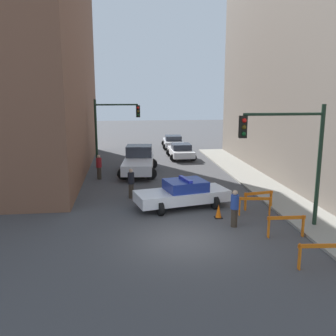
# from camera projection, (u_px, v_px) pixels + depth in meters

# --- Properties ---
(ground_plane) EXTENTS (120.00, 120.00, 0.00)m
(ground_plane) POSITION_uv_depth(u_px,v_px,m) (184.00, 239.00, 15.03)
(ground_plane) COLOR #424244
(sidewalk_right) EXTENTS (2.40, 44.00, 0.12)m
(sidewalk_right) POSITION_uv_depth(u_px,v_px,m) (329.00, 231.00, 15.73)
(sidewalk_right) COLOR gray
(sidewalk_right) RESTS_ON ground_plane
(traffic_light_near) EXTENTS (3.64, 0.35, 5.20)m
(traffic_light_near) POSITION_uv_depth(u_px,v_px,m) (294.00, 148.00, 15.55)
(traffic_light_near) COLOR black
(traffic_light_near) RESTS_ON sidewalk_right
(traffic_light_far) EXTENTS (3.44, 0.35, 5.20)m
(traffic_light_far) POSITION_uv_depth(u_px,v_px,m) (110.00, 124.00, 28.27)
(traffic_light_far) COLOR black
(traffic_light_far) RESTS_ON ground_plane
(police_car) EXTENTS (5.00, 3.02, 1.52)m
(police_car) POSITION_uv_depth(u_px,v_px,m) (183.00, 193.00, 19.02)
(police_car) COLOR white
(police_car) RESTS_ON ground_plane
(white_truck) EXTENTS (2.98, 5.57, 1.90)m
(white_truck) POSITION_uv_depth(u_px,v_px,m) (139.00, 161.00, 26.75)
(white_truck) COLOR silver
(white_truck) RESTS_ON ground_plane
(parked_car_near) EXTENTS (2.30, 4.31, 1.31)m
(parked_car_near) POSITION_uv_depth(u_px,v_px,m) (181.00, 151.00, 32.65)
(parked_car_near) COLOR silver
(parked_car_near) RESTS_ON ground_plane
(parked_car_mid) EXTENTS (2.41, 4.38, 1.31)m
(parked_car_mid) POSITION_uv_depth(u_px,v_px,m) (173.00, 142.00, 38.51)
(parked_car_mid) COLOR silver
(parked_car_mid) RESTS_ON ground_plane
(pedestrian_crossing) EXTENTS (0.39, 0.39, 1.66)m
(pedestrian_crossing) POSITION_uv_depth(u_px,v_px,m) (131.00, 183.00, 20.59)
(pedestrian_crossing) COLOR #382D23
(pedestrian_crossing) RESTS_ON ground_plane
(pedestrian_corner) EXTENTS (0.41, 0.41, 1.66)m
(pedestrian_corner) POSITION_uv_depth(u_px,v_px,m) (99.00, 167.00, 24.99)
(pedestrian_corner) COLOR #382D23
(pedestrian_corner) RESTS_ON ground_plane
(pedestrian_sidewalk) EXTENTS (0.37, 0.37, 1.66)m
(pedestrian_sidewalk) POSITION_uv_depth(u_px,v_px,m) (235.00, 208.00, 16.24)
(pedestrian_sidewalk) COLOR #382D23
(pedestrian_sidewalk) RESTS_ON ground_plane
(barrier_front) EXTENTS (1.60, 0.28, 0.90)m
(barrier_front) POSITION_uv_depth(u_px,v_px,m) (321.00, 252.00, 12.41)
(barrier_front) COLOR orange
(barrier_front) RESTS_ON ground_plane
(barrier_mid) EXTENTS (1.60, 0.20, 0.90)m
(barrier_mid) POSITION_uv_depth(u_px,v_px,m) (286.00, 223.00, 15.14)
(barrier_mid) COLOR orange
(barrier_mid) RESTS_ON ground_plane
(barrier_back) EXTENTS (1.59, 0.34, 0.90)m
(barrier_back) POSITION_uv_depth(u_px,v_px,m) (255.00, 203.00, 17.78)
(barrier_back) COLOR orange
(barrier_back) RESTS_ON ground_plane
(barrier_corner) EXTENTS (1.58, 0.42, 0.90)m
(barrier_corner) POSITION_uv_depth(u_px,v_px,m) (258.00, 197.00, 18.73)
(barrier_corner) COLOR orange
(barrier_corner) RESTS_ON ground_plane
(traffic_cone) EXTENTS (0.36, 0.36, 0.66)m
(traffic_cone) POSITION_uv_depth(u_px,v_px,m) (218.00, 211.00, 17.48)
(traffic_cone) COLOR black
(traffic_cone) RESTS_ON ground_plane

